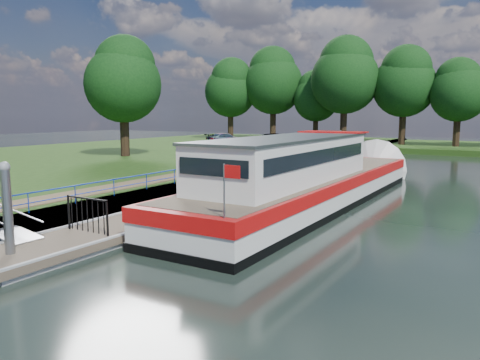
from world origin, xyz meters
The scene contains 16 objects.
ground centered at (0.00, 0.00, 0.00)m, with size 160.00×160.00×0.00m, color black.
riverbank centered at (-18.00, 15.00, 0.39)m, with size 32.00×90.00×0.78m, color #1E3D11.
bank_edge centered at (-2.55, 15.00, 0.39)m, with size 1.10×90.00×0.78m, color #473D2D.
footpath centered at (-4.40, 8.00, 0.80)m, with size 1.60×40.00×0.05m, color brown.
carpark centered at (-11.00, 38.00, 0.81)m, with size 14.00×12.00×0.06m, color black.
blue_fence centered at (-2.75, 3.00, 1.31)m, with size 0.04×18.04×0.72m.
pontoon centered at (0.00, 13.00, 0.18)m, with size 2.50×30.00×0.56m.
mooring_piles centered at (0.00, 13.00, 1.28)m, with size 0.30×27.30×3.55m.
gangway centered at (-1.85, 0.50, 0.63)m, with size 2.58×1.00×0.92m.
gate_panel centered at (0.00, 2.20, 1.15)m, with size 1.85×0.05×1.15m.
barge centered at (3.60, 12.57, 1.09)m, with size 4.36×21.15×4.78m.
horizon_trees centered at (-1.61, 48.68, 7.95)m, with size 54.38×10.03×12.87m.
bank_tree_a centered at (-15.99, 20.08, 7.02)m, with size 6.12×6.12×9.72m.
car_a centered at (-8.54, 35.56, 1.38)m, with size 1.29×3.20×1.09m, color #999999.
car_b centered at (-10.91, 37.00, 1.46)m, with size 1.32×3.78×1.25m, color #999999.
car_c centered at (-15.76, 34.75, 1.48)m, with size 1.81×4.45×1.29m, color #999999.
Camera 1 is at (11.85, -7.88, 4.22)m, focal length 35.00 mm.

